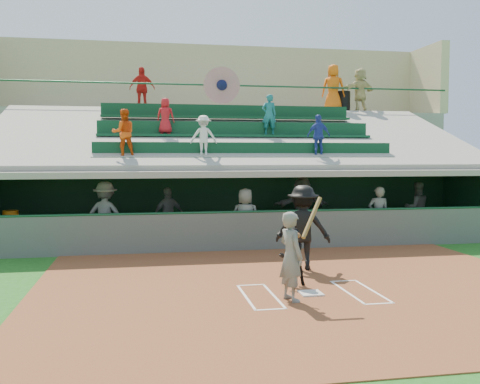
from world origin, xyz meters
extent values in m
plane|color=#1A5317|center=(0.00, 0.00, 0.00)|extent=(100.00, 100.00, 0.00)
cube|color=brown|center=(0.00, 0.50, 0.01)|extent=(11.00, 9.00, 0.02)
cube|color=silver|center=(0.00, 0.00, 0.04)|extent=(0.43, 0.43, 0.03)
cube|color=white|center=(-0.75, 0.00, 0.02)|extent=(0.05, 1.80, 0.01)
cube|color=white|center=(0.75, 0.00, 0.02)|extent=(0.05, 1.80, 0.01)
cube|color=white|center=(-1.30, 0.00, 0.02)|extent=(0.05, 1.80, 0.01)
cube|color=white|center=(1.30, 0.00, 0.02)|extent=(0.05, 1.80, 0.01)
cube|color=white|center=(-1.02, 0.90, 0.02)|extent=(0.60, 0.05, 0.01)
cube|color=white|center=(1.02, 0.90, 0.02)|extent=(0.60, 0.05, 0.01)
cube|color=white|center=(-1.02, -0.90, 0.02)|extent=(0.60, 0.05, 0.01)
cube|color=white|center=(1.02, -0.90, 0.02)|extent=(0.60, 0.05, 0.01)
cube|color=gray|center=(0.00, 6.75, 0.02)|extent=(16.00, 3.50, 0.04)
cube|color=gray|center=(0.00, 13.50, 2.30)|extent=(20.00, 3.00, 4.60)
cube|color=#545954|center=(0.00, 5.00, 0.55)|extent=(16.00, 0.06, 1.10)
cylinder|color=#154429|center=(0.00, 5.00, 1.12)|extent=(16.00, 0.08, 0.08)
cube|color=black|center=(0.00, 8.50, 1.10)|extent=(16.00, 0.25, 2.20)
cube|color=#10311D|center=(8.00, 6.75, 1.10)|extent=(0.25, 3.50, 2.20)
cube|color=gray|center=(0.00, 6.75, 2.20)|extent=(16.40, 3.90, 0.18)
cube|color=gray|center=(0.00, 10.25, 1.15)|extent=(16.40, 3.50, 2.30)
cube|color=gray|center=(0.00, 11.90, 2.30)|extent=(16.40, 0.30, 4.60)
cube|color=gray|center=(0.00, 8.60, 3.45)|extent=(16.40, 6.51, 2.37)
cube|color=#0D3A1E|center=(0.00, 6.20, 2.65)|extent=(9.40, 0.42, 0.08)
cube|color=#0C351E|center=(0.00, 6.40, 2.91)|extent=(9.40, 0.06, 0.45)
cube|color=#0D3C23|center=(0.00, 8.10, 3.40)|extent=(9.40, 0.42, 0.08)
cube|color=#0D3A20|center=(0.00, 8.30, 3.66)|extent=(9.40, 0.06, 0.45)
cube|color=#0C351B|center=(0.00, 10.00, 4.15)|extent=(9.40, 0.42, 0.08)
cube|color=#0C351C|center=(0.00, 10.20, 4.41)|extent=(9.40, 0.06, 0.45)
imported|color=#D9470C|center=(-3.77, 6.30, 3.40)|extent=(0.77, 0.64, 1.41)
imported|color=silver|center=(-1.40, 6.30, 3.32)|extent=(0.84, 0.51, 1.25)
imported|color=#263A99|center=(2.26, 6.30, 3.36)|extent=(0.82, 0.43, 1.33)
imported|color=#B5141B|center=(-2.46, 8.20, 4.04)|extent=(0.67, 0.52, 1.21)
imported|color=#176268|center=(1.10, 8.20, 4.14)|extent=(0.53, 0.37, 1.39)
cylinder|color=#144025|center=(0.00, 12.00, 5.60)|extent=(20.00, 0.07, 0.07)
cylinder|color=#A51917|center=(0.00, 11.98, 5.60)|extent=(1.50, 0.06, 1.50)
sphere|color=#0D1135|center=(0.00, 11.95, 5.60)|extent=(0.44, 0.44, 0.44)
cube|color=tan|center=(0.00, 15.00, 6.20)|extent=(20.00, 0.40, 3.20)
cube|color=tan|center=(10.00, 13.50, 6.20)|extent=(0.40, 3.00, 3.20)
imported|color=#585B56|center=(-0.51, -0.38, 0.86)|extent=(0.57, 0.71, 1.68)
cylinder|color=olive|center=(-0.16, -0.53, 1.60)|extent=(0.56, 0.54, 0.75)
sphere|color=brown|center=(-0.38, -0.38, 1.25)|extent=(0.10, 0.10, 0.10)
imported|color=black|center=(-0.17, 0.76, 0.62)|extent=(0.66, 0.56, 1.20)
imported|color=black|center=(0.52, 2.25, 1.03)|extent=(1.47, 1.12, 2.01)
cube|color=olive|center=(0.27, 7.98, 0.26)|extent=(14.46, 2.15, 0.44)
cube|color=silver|center=(-6.95, 6.32, 0.38)|extent=(0.95, 0.85, 0.68)
cylinder|color=#CC620C|center=(-6.99, 6.28, 0.94)|extent=(0.43, 0.43, 0.43)
imported|color=#61635E|center=(-4.32, 6.04, 1.01)|extent=(1.38, 0.98, 1.93)
imported|color=#51534E|center=(-2.46, 6.54, 0.90)|extent=(1.09, 0.76, 1.72)
imported|color=#585A55|center=(-0.29, 5.31, 0.91)|extent=(0.96, 0.75, 1.74)
imported|color=#545652|center=(1.94, 6.98, 1.04)|extent=(1.90, 0.74, 2.00)
imported|color=#545752|center=(3.88, 5.36, 0.91)|extent=(0.70, 0.53, 1.74)
imported|color=#525450|center=(6.06, 7.00, 0.93)|extent=(0.93, 0.76, 1.77)
cylinder|color=black|center=(5.46, 12.51, 5.06)|extent=(0.62, 0.62, 0.92)
imported|color=red|center=(-3.21, 12.89, 5.50)|extent=(1.08, 0.52, 1.80)
imported|color=#DF5B0D|center=(4.90, 12.26, 5.62)|extent=(1.17, 0.98, 2.03)
imported|color=tan|center=(6.09, 12.17, 5.55)|extent=(1.85, 1.11, 1.90)
camera|label=1|loc=(-3.22, -9.92, 2.75)|focal=40.00mm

